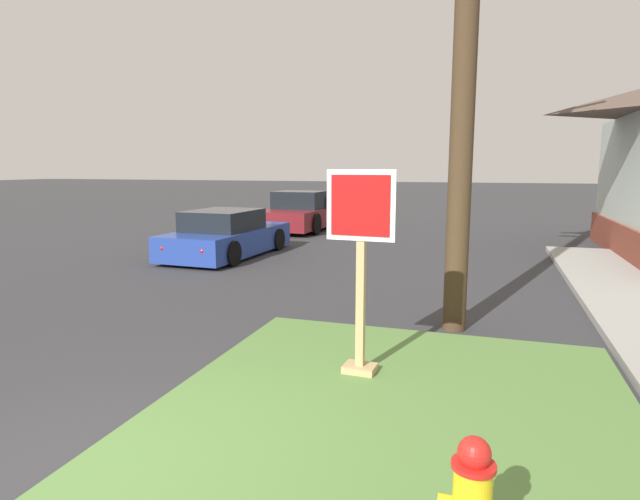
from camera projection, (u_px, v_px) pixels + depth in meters
name	position (u px, v px, depth m)	size (l,w,h in m)	color
ground_plane	(81.00, 481.00, 4.02)	(160.00, 160.00, 0.00)	#333335
grass_corner_patch	(395.00, 410.00, 5.12)	(4.57, 4.93, 0.08)	#567F3D
stop_sign	(361.00, 274.00, 5.78)	(0.77, 0.30, 2.28)	tan
manhole_cover	(280.00, 369.00, 6.24)	(0.70, 0.70, 0.02)	black
parked_sedan_blue	(226.00, 236.00, 14.11)	(2.07, 4.33, 1.25)	#233D93
pickup_truck_maroon	(307.00, 213.00, 20.27)	(2.30, 5.63, 1.48)	maroon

